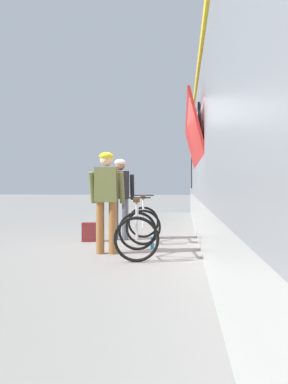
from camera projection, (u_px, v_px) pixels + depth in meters
The scene contains 7 objects.
ground_plane at pixel (134, 248), 6.75m from camera, with size 80.00×80.00×0.00m, color gray.
cyclist_near_in_dark at pixel (120, 192), 7.80m from camera, with size 0.63×0.34×1.76m.
cyclist_far_in_olive at pixel (106, 193), 6.20m from camera, with size 0.61×0.31×1.76m.
bicycle_near_white at pixel (143, 222), 7.62m from camera, with size 0.82×1.14×0.99m.
bicycle_far_silver at pixel (137, 232), 6.02m from camera, with size 0.83×1.14×0.99m.
backpack_on_platform at pixel (89, 232), 7.58m from camera, with size 0.28×0.18×0.40m, color maroon.
water_bottle_near_the_bikes at pixel (152, 243), 6.69m from camera, with size 0.07×0.07×0.23m, color #338CCC.
Camera 1 is at (0.92, -6.67, 1.18)m, focal length 33.53 mm.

